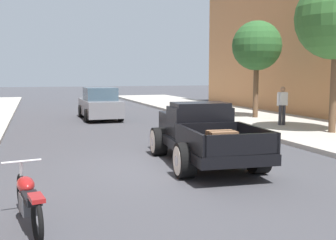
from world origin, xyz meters
name	(u,v)px	position (x,y,z in m)	size (l,w,h in m)	color
ground_plane	(176,166)	(0.00, 0.00, 0.00)	(140.00, 140.00, 0.00)	#3D3D42
hotrod_truck_black	(200,134)	(0.80, 0.32, 0.75)	(2.43, 5.03, 1.58)	black
motorcycle_parked	(28,199)	(-3.52, -3.23, 0.44)	(0.64, 2.10, 0.93)	black
car_background_grey	(100,104)	(-0.15, 11.51, 0.77)	(1.89, 4.31, 1.65)	slate
pedestrian_sidewalk_right	(282,103)	(6.74, 5.40, 1.09)	(0.53, 0.22, 1.65)	#333338
street_tree_second	(257,46)	(7.29, 8.58, 3.73)	(2.47, 2.47, 4.84)	brown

